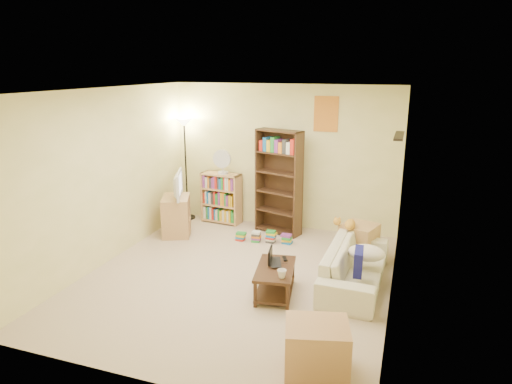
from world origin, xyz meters
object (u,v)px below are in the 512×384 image
Objects in this scene: television at (175,185)px; coffee_table at (275,278)px; side_table at (359,242)px; end_cabinet at (317,348)px; mug at (282,274)px; short_bookshelf at (221,198)px; sofa at (355,266)px; tall_bookshelf at (279,180)px; desk_fan at (222,161)px; laptop at (279,263)px; tabby_cat at (348,224)px; tv_stand at (176,216)px; floor_lamp at (185,139)px.

coffee_table is at bearing -147.59° from television.
side_table reaches higher than end_cabinet.
short_bookshelf is (-1.88, 2.58, 0.05)m from mug.
sofa is 2.26m from tall_bookshelf.
end_cabinet is at bearing -68.42° from coffee_table.
television is 1.34× the size of side_table.
desk_fan reaches higher than mug.
tall_bookshelf is (-1.50, 1.55, 0.68)m from sofa.
laptop is 0.72× the size of side_table.
television is at bearing -114.19° from short_bookshelf.
side_table is (0.16, 0.16, -0.32)m from tabby_cat.
desk_fan reaches higher than coffee_table.
television reaches higher than tabby_cat.
tv_stand is at bearing -141.33° from tall_bookshelf.
sofa is at bearing -86.35° from side_table.
coffee_table is at bearing -53.82° from desk_fan.
side_table is at bearing 49.92° from coffee_table.
tabby_cat reaches higher than side_table.
end_cabinet is at bearing -171.64° from laptop.
short_bookshelf reaches higher than end_cabinet.
side_table is (0.84, 1.33, -0.11)m from laptop.
sofa is 3.24m from tv_stand.
television is at bearing 179.03° from side_table.
television is 1.04m from short_bookshelf.
sofa is at bearing -27.41° from floor_lamp.
tabby_cat is 1.59m from tall_bookshelf.
short_bookshelf is 0.49× the size of floor_lamp.
end_cabinet is at bearing -51.48° from tall_bookshelf.
coffee_table is 1.63× the size of side_table.
laptop is 0.42× the size of short_bookshelf.
tall_bookshelf is at bearing 107.22° from mug.
end_cabinet is (-0.11, -1.92, -0.01)m from sofa.
tabby_cat is at bearing -27.49° from tv_stand.
desk_fan is at bearing 157.23° from tabby_cat.
end_cabinet is at bearing -156.54° from television.
desk_fan reaches higher than tv_stand.
tall_bookshelf reaches higher than tv_stand.
floor_lamp is at bearing 131.39° from end_cabinet.
desk_fan is at bearing -170.21° from tall_bookshelf.
desk_fan is (-1.82, 2.53, 0.74)m from mug.
end_cabinet is at bearing -91.25° from side_table.
television is (-2.22, 1.38, 0.50)m from laptop.
tabby_cat is 2.63m from end_cabinet.
coffee_table is at bearing -57.59° from tv_stand.
sofa is 0.79m from tabby_cat.
tv_stand is at bearing 38.21° from laptop.
mug is at bearing 139.77° from sofa.
coffee_table is at bearing -43.92° from floor_lamp.
mug is 0.21× the size of side_table.
tv_stand is at bearing -124.24° from desk_fan.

